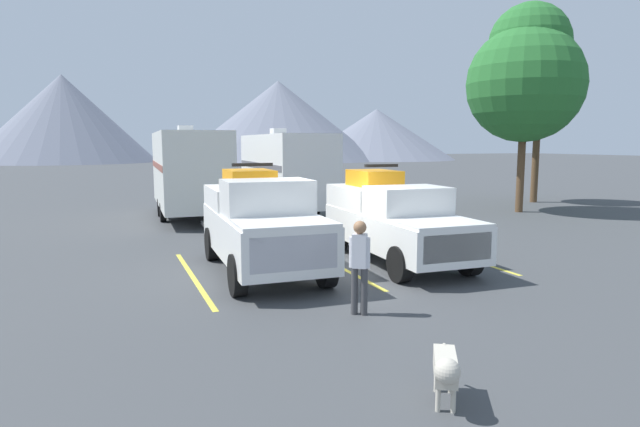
{
  "coord_description": "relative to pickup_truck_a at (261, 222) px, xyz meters",
  "views": [
    {
      "loc": [
        -5.36,
        -11.91,
        3.1
      ],
      "look_at": [
        0.0,
        1.35,
        1.2
      ],
      "focal_mm": 29.78,
      "sensor_mm": 36.0,
      "label": 1
    }
  ],
  "objects": [
    {
      "name": "tree_b",
      "position": [
        17.53,
        9.45,
        4.26
      ],
      "size": [
        3.62,
        3.62,
        7.71
      ],
      "color": "brown",
      "rests_on": "ground"
    },
    {
      "name": "person_a",
      "position": [
        0.73,
        -3.94,
        -0.22
      ],
      "size": [
        0.33,
        0.31,
        1.73
      ],
      "color": "#3F3F42",
      "rests_on": "ground"
    },
    {
      "name": "lot_stripe_b",
      "position": [
        1.93,
        -0.07,
        -1.21
      ],
      "size": [
        0.12,
        5.5,
        0.01
      ],
      "primitive_type": "cube",
      "color": "gold",
      "rests_on": "ground"
    },
    {
      "name": "camper_trailer_a",
      "position": [
        -0.2,
        10.16,
        0.82
      ],
      "size": [
        2.84,
        8.58,
        3.85
      ],
      "color": "silver",
      "rests_on": "ground"
    },
    {
      "name": "pickup_truck_b",
      "position": [
        3.58,
        -0.18,
        -0.07
      ],
      "size": [
        2.3,
        5.52,
        2.53
      ],
      "color": "white",
      "rests_on": "ground"
    },
    {
      "name": "lot_stripe_a",
      "position": [
        -1.66,
        -0.07,
        -1.21
      ],
      "size": [
        0.12,
        5.5,
        0.01
      ],
      "primitive_type": "cube",
      "color": "gold",
      "rests_on": "ground"
    },
    {
      "name": "tree_a",
      "position": [
        14.01,
        6.51,
        4.92
      ],
      "size": [
        5.1,
        5.1,
        9.26
      ],
      "color": "brown",
      "rests_on": "ground"
    },
    {
      "name": "lot_stripe_c",
      "position": [
        5.53,
        -0.07,
        -1.21
      ],
      "size": [
        0.12,
        5.5,
        0.01
      ],
      "primitive_type": "cube",
      "color": "gold",
      "rests_on": "ground"
    },
    {
      "name": "ground_plane",
      "position": [
        1.93,
        -0.42,
        -1.21
      ],
      "size": [
        240.0,
        240.0,
        0.0
      ],
      "primitive_type": "plane",
      "color": "#3F4244"
    },
    {
      "name": "pickup_truck_a",
      "position": [
        0.0,
        0.0,
        0.0
      ],
      "size": [
        2.38,
        5.38,
        2.6
      ],
      "color": "white",
      "rests_on": "ground"
    },
    {
      "name": "camper_trailer_b",
      "position": [
        3.91,
        9.93,
        0.78
      ],
      "size": [
        2.66,
        8.76,
        3.77
      ],
      "color": "white",
      "rests_on": "ground"
    },
    {
      "name": "mountain_ridge",
      "position": [
        -7.2,
        80.98,
        5.93
      ],
      "size": [
        135.62,
        38.34,
        16.25
      ],
      "color": "slate",
      "rests_on": "ground"
    },
    {
      "name": "dog",
      "position": [
        0.17,
        -7.39,
        -0.74
      ],
      "size": [
        0.66,
        0.9,
        0.71
      ],
      "color": "beige",
      "rests_on": "ground"
    }
  ]
}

